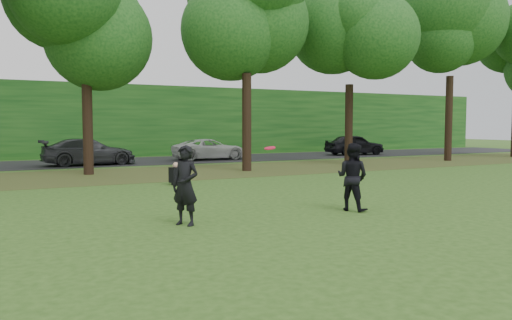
{
  "coord_description": "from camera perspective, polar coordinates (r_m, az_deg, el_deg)",
  "views": [
    {
      "loc": [
        -6.57,
        -8.94,
        2.18
      ],
      "look_at": [
        -0.76,
        2.23,
        1.3
      ],
      "focal_mm": 35.0,
      "sensor_mm": 36.0,
      "label": 1
    }
  ],
  "objects": [
    {
      "name": "player_left",
      "position": [
        10.94,
        -8.07,
        -2.9
      ],
      "size": [
        0.71,
        0.76,
        1.75
      ],
      "primitive_type": "imported",
      "rotation": [
        0.0,
        0.0,
        -0.95
      ],
      "color": "black",
      "rests_on": "ground"
    },
    {
      "name": "far_hedge",
      "position": [
        36.53,
        -17.22,
        4.32
      ],
      "size": [
        70.0,
        3.0,
        5.0
      ],
      "primitive_type": "cube",
      "color": "#124116",
      "rests_on": "ground"
    },
    {
      "name": "street",
      "position": [
        30.73,
        -15.11,
        -0.19
      ],
      "size": [
        70.0,
        7.0,
        0.02
      ],
      "primitive_type": "cube",
      "color": "black",
      "rests_on": "ground"
    },
    {
      "name": "frisbee",
      "position": [
        11.98,
        1.59,
        1.38
      ],
      "size": [
        0.28,
        0.28,
        0.1
      ],
      "color": "#E51342",
      "rests_on": "ground"
    },
    {
      "name": "leaf_litter",
      "position": [
        23.0,
        -10.81,
        -1.5
      ],
      "size": [
        60.0,
        7.0,
        0.01
      ],
      "primitive_type": "cube",
      "color": "#503E1C",
      "rests_on": "ground"
    },
    {
      "name": "parked_cars",
      "position": [
        29.01,
        -17.67,
        0.95
      ],
      "size": [
        41.11,
        3.14,
        1.49
      ],
      "color": "black",
      "rests_on": "street"
    },
    {
      "name": "ground",
      "position": [
        11.31,
        8.71,
        -7.17
      ],
      "size": [
        120.0,
        120.0,
        0.0
      ],
      "primitive_type": "plane",
      "color": "#2A4A17",
      "rests_on": "ground"
    },
    {
      "name": "seated_person",
      "position": [
        18.44,
        -9.01,
        -1.87
      ],
      "size": [
        0.58,
        0.81,
        0.83
      ],
      "rotation": [
        0.0,
        0.0,
        0.26
      ],
      "color": "black",
      "rests_on": "ground"
    },
    {
      "name": "player_right",
      "position": [
        12.95,
        10.95,
        -1.91
      ],
      "size": [
        0.96,
        1.04,
        1.73
      ],
      "primitive_type": "imported",
      "rotation": [
        0.0,
        0.0,
        2.03
      ],
      "color": "black",
      "rests_on": "ground"
    }
  ]
}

